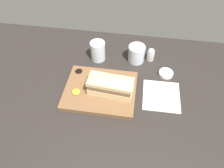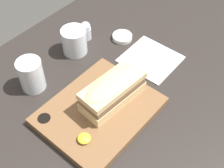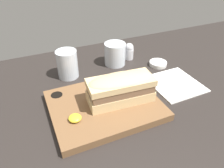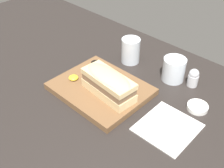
{
  "view_description": "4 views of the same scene",
  "coord_description": "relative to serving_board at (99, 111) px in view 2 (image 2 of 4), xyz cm",
  "views": [
    {
      "loc": [
        8.35,
        -53.0,
        74.41
      ],
      "look_at": [
        -0.04,
        2.52,
        9.96
      ],
      "focal_mm": 35.0,
      "sensor_mm": 36.0,
      "label": 1
    },
    {
      "loc": [
        -40.6,
        -30.25,
        69.68
      ],
      "look_at": [
        -0.11,
        4.11,
        9.4
      ],
      "focal_mm": 50.0,
      "sensor_mm": 36.0,
      "label": 2
    },
    {
      "loc": [
        -22.4,
        -39.91,
        42.68
      ],
      "look_at": [
        -2.26,
        5.71,
        8.45
      ],
      "focal_mm": 35.0,
      "sensor_mm": 36.0,
      "label": 3
    },
    {
      "loc": [
        47.39,
        -45.57,
        61.13
      ],
      "look_at": [
        1.53,
        2.46,
        9.67
      ],
      "focal_mm": 45.0,
      "sensor_mm": 36.0,
      "label": 4
    }
  ],
  "objects": [
    {
      "name": "napkin",
      "position": [
        25.76,
        1.57,
        -0.88
      ],
      "size": [
        15.48,
        16.27,
        0.4
      ],
      "rotation": [
        0.0,
        0.0,
        0.02
      ],
      "color": "white",
      "rests_on": "dining_table"
    },
    {
      "name": "dining_table",
      "position": [
        5.38,
        -4.21,
        -2.08
      ],
      "size": [
        199.8,
        92.98,
        2.0
      ],
      "color": "#282321",
      "rests_on": "ground"
    },
    {
      "name": "condiment_dish",
      "position": [
        27.75,
        14.54,
        -0.35
      ],
      "size": [
        6.46,
        6.46,
        1.46
      ],
      "color": "white",
      "rests_on": "dining_table"
    },
    {
      "name": "salt_shaker",
      "position": [
        20.23,
        23.88,
        2.14
      ],
      "size": [
        3.57,
        3.57,
        6.47
      ],
      "color": "silver",
      "rests_on": "dining_table"
    },
    {
      "name": "water_glass",
      "position": [
        -4.82,
        20.66,
        3.05
      ],
      "size": [
        6.97,
        6.97,
        9.51
      ],
      "color": "silver",
      "rests_on": "dining_table"
    },
    {
      "name": "mustard_dollop",
      "position": [
        -9.3,
        -3.65,
        1.73
      ],
      "size": [
        3.3,
        3.3,
        1.32
      ],
      "color": "yellow",
      "rests_on": "serving_board"
    },
    {
      "name": "sandwich",
      "position": [
        4.61,
        -0.95,
        5.39
      ],
      "size": [
        18.64,
        8.97,
        8.04
      ],
      "rotation": [
        0.0,
        0.0,
        -0.08
      ],
      "color": "#DBBC84",
      "rests_on": "serving_board"
    },
    {
      "name": "wine_glass",
      "position": [
        13.44,
        22.17,
        2.72
      ],
      "size": [
        7.79,
        7.79,
        8.26
      ],
      "color": "silver",
      "rests_on": "dining_table"
    },
    {
      "name": "serving_board",
      "position": [
        0.0,
        0.0,
        0.0
      ],
      "size": [
        29.67,
        24.09,
        2.2
      ],
      "color": "brown",
      "rests_on": "dining_table"
    }
  ]
}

